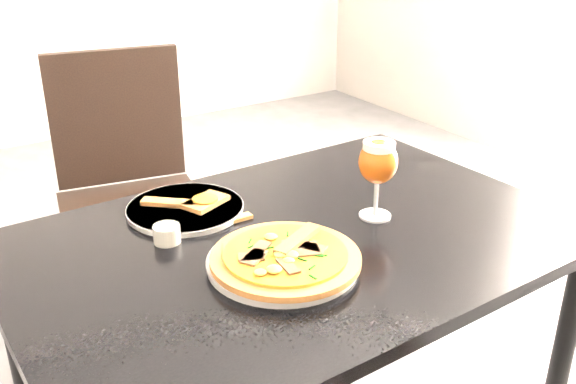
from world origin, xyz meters
TOP-DOWN VIEW (x-y plane):
  - dining_table at (0.03, -0.16)m, footprint 1.23×0.84m
  - chair_far at (-0.05, 0.74)m, footprint 0.52×0.52m
  - plate_main at (-0.07, -0.25)m, footprint 0.36×0.36m
  - pizza at (-0.07, -0.26)m, footprint 0.29×0.29m
  - plate_second at (-0.13, 0.08)m, footprint 0.29×0.29m
  - crust_scraps at (-0.11, 0.08)m, footprint 0.19×0.15m
  - loose_crust at (-0.07, -0.03)m, footprint 0.10×0.02m
  - sauce_cup at (-0.22, -0.04)m, footprint 0.06×0.06m
  - beer_glass at (0.22, -0.18)m, footprint 0.09×0.09m

SIDE VIEW (x-z plane):
  - chair_far at x=-0.05m, z-range 0.05..1.03m
  - dining_table at x=0.03m, z-range 0.28..1.03m
  - loose_crust at x=-0.07m, z-range 0.75..0.76m
  - plate_second at x=-0.13m, z-range 0.75..0.76m
  - plate_main at x=-0.07m, z-range 0.75..0.77m
  - crust_scraps at x=-0.11m, z-range 0.76..0.78m
  - sauce_cup at x=-0.22m, z-range 0.75..0.79m
  - pizza at x=-0.07m, z-range 0.76..0.79m
  - beer_glass at x=0.22m, z-range 0.79..0.97m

